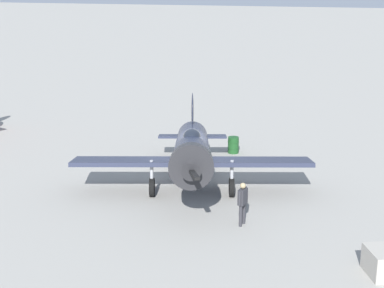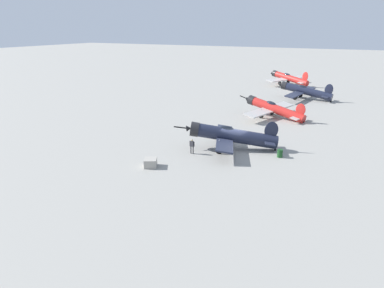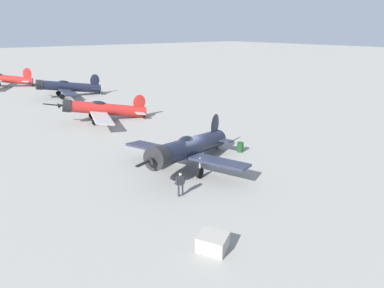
{
  "view_description": "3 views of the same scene",
  "coord_description": "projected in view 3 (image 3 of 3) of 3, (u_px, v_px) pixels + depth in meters",
  "views": [
    {
      "loc": [
        9.17,
        -22.53,
        8.58
      ],
      "look_at": [
        0.0,
        -0.0,
        1.8
      ],
      "focal_mm": 54.04,
      "sensor_mm": 36.0,
      "label": 1
    },
    {
      "loc": [
        36.94,
        13.55,
        13.3
      ],
      "look_at": [
        3.46,
        -3.61,
        1.1
      ],
      "focal_mm": 34.27,
      "sensor_mm": 36.0,
      "label": 2
    },
    {
      "loc": [
        18.44,
        -14.27,
        10.19
      ],
      "look_at": [
        0.0,
        -0.0,
        1.8
      ],
      "focal_mm": 29.93,
      "sensor_mm": 36.0,
      "label": 3
    }
  ],
  "objects": [
    {
      "name": "ground_plane",
      "position": [
        192.0,
        165.0,
        25.39
      ],
      "size": [
        400.0,
        400.0,
        0.0
      ],
      "primitive_type": "plane",
      "color": "gray"
    },
    {
      "name": "airplane_foreground",
      "position": [
        189.0,
        148.0,
        24.43
      ],
      "size": [
        9.99,
        11.01,
        3.41
      ],
      "rotation": [
        0.0,
        0.0,
        5.09
      ],
      "color": "#1E2338",
      "rests_on": "ground_plane"
    },
    {
      "name": "airplane_mid_apron",
      "position": [
        103.0,
        109.0,
        37.28
      ],
      "size": [
        11.83,
        11.15,
        3.03
      ],
      "rotation": [
        0.0,
        0.0,
        4.45
      ],
      "color": "red",
      "rests_on": "ground_plane"
    },
    {
      "name": "airplane_far_line",
      "position": [
        67.0,
        87.0,
        50.65
      ],
      "size": [
        13.38,
        10.71,
        3.35
      ],
      "rotation": [
        0.0,
        0.0,
        4.59
      ],
      "color": "#1E2338",
      "rests_on": "ground_plane"
    },
    {
      "name": "airplane_outer_stand",
      "position": [
        1.0,
        79.0,
        58.92
      ],
      "size": [
        11.93,
        9.8,
        3.54
      ],
      "rotation": [
        0.0,
        0.0,
        4.29
      ],
      "color": "red",
      "rests_on": "ground_plane"
    },
    {
      "name": "ground_crew_mechanic",
      "position": [
        180.0,
        182.0,
        20.4
      ],
      "size": [
        0.27,
        0.63,
        1.64
      ],
      "rotation": [
        0.0,
        0.0,
        3.03
      ],
      "color": "#2D2D33",
      "rests_on": "ground_plane"
    },
    {
      "name": "equipment_crate",
      "position": [
        213.0,
        242.0,
        15.57
      ],
      "size": [
        1.8,
        1.72,
        0.82
      ],
      "rotation": [
        0.0,
        0.0,
        2.06
      ],
      "color": "#9E998E",
      "rests_on": "ground_plane"
    },
    {
      "name": "fuel_drum",
      "position": [
        240.0,
        147.0,
        28.07
      ],
      "size": [
        0.6,
        0.6,
        0.86
      ],
      "color": "#19471E",
      "rests_on": "ground_plane"
    }
  ]
}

